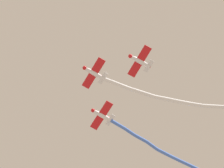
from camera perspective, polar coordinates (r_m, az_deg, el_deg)
airplane_lead at (r=87.24m, az=-2.49°, el=1.49°), size 5.55×7.31×1.80m
smoke_trail_lead at (r=89.68m, az=7.34°, el=-1.77°), size 24.38×14.25×1.45m
airplane_left_wing at (r=86.59m, az=3.77°, el=3.10°), size 5.56×7.31×1.80m
airplane_right_wing at (r=90.92m, az=-1.40°, el=-4.27°), size 5.54×7.31×1.80m
smoke_trail_right_wing at (r=94.91m, az=7.77°, el=-9.34°), size 29.30×7.90×2.02m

